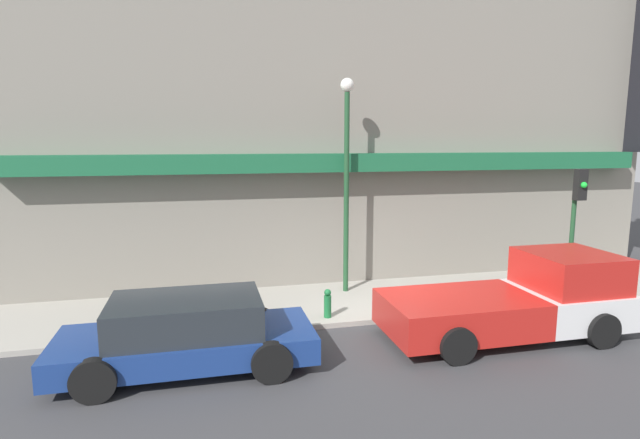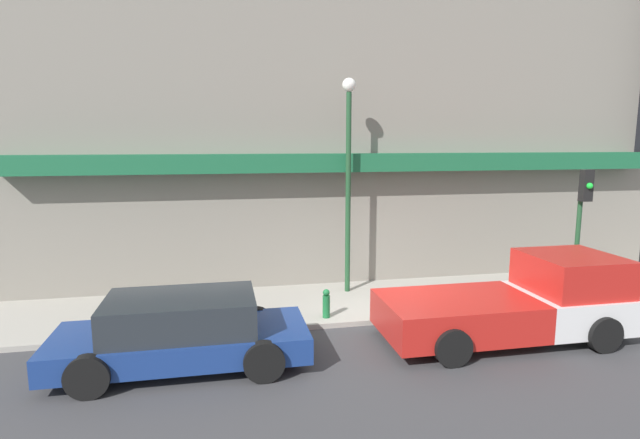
% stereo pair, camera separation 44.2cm
% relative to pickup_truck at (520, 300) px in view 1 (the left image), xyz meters
% --- Properties ---
extents(ground_plane, '(80.00, 80.00, 0.00)m').
position_rel_pickup_truck_xyz_m(ground_plane, '(-2.52, 1.32, -0.79)').
color(ground_plane, '#38383A').
extents(sidewalk, '(36.00, 3.22, 0.12)m').
position_rel_pickup_truck_xyz_m(sidewalk, '(-2.52, 2.92, -0.73)').
color(sidewalk, '#9E998E').
rests_on(sidewalk, ground).
extents(building, '(19.80, 3.80, 10.72)m').
position_rel_pickup_truck_xyz_m(building, '(-2.50, 6.01, 3.68)').
color(building, gray).
rests_on(building, ground).
extents(pickup_truck, '(5.31, 2.25, 1.79)m').
position_rel_pickup_truck_xyz_m(pickup_truck, '(0.00, 0.00, 0.00)').
color(pickup_truck, silver).
rests_on(pickup_truck, ground).
extents(parked_car, '(4.70, 2.08, 1.37)m').
position_rel_pickup_truck_xyz_m(parked_car, '(-7.04, 0.00, -0.11)').
color(parked_car, navy).
rests_on(parked_car, ground).
extents(fire_hydrant, '(0.17, 0.17, 0.69)m').
position_rel_pickup_truck_xyz_m(fire_hydrant, '(-3.89, 1.73, -0.33)').
color(fire_hydrant, '#196633').
rests_on(fire_hydrant, sidewalk).
extents(street_lamp, '(0.36, 0.36, 5.73)m').
position_rel_pickup_truck_xyz_m(street_lamp, '(-2.88, 3.66, 2.90)').
color(street_lamp, '#1E4728').
rests_on(street_lamp, sidewalk).
extents(traffic_light, '(0.28, 0.42, 3.40)m').
position_rel_pickup_truck_xyz_m(traffic_light, '(2.80, 1.77, 1.68)').
color(traffic_light, '#1E4728').
rests_on(traffic_light, sidewalk).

